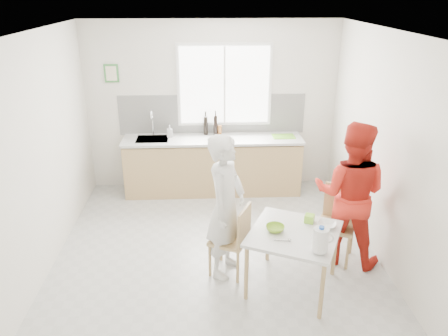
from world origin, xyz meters
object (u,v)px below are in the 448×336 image
object	(u,v)px
bowl_green	(275,228)
bowl_white	(327,225)
wine_bottle_a	(216,125)
chair_far	(338,219)
milk_jug	(321,239)
dining_table	(294,238)
person_red	(350,194)
person_white	(226,207)
wine_bottle_b	(206,125)
chair_left	(235,237)

from	to	relation	value
bowl_green	bowl_white	bearing A→B (deg)	6.13
wine_bottle_a	bowl_white	bearing A→B (deg)	-66.44
chair_far	bowl_white	bearing A→B (deg)	-95.01
bowl_green	milk_jug	bearing A→B (deg)	-48.39
dining_table	person_red	distance (m)	0.95
person_white	person_red	size ratio (longest dim) A/B	0.96
dining_table	bowl_white	size ratio (longest dim) A/B	5.88
bowl_white	chair_far	bearing A→B (deg)	60.15
bowl_green	person_white	bearing A→B (deg)	150.34
bowl_green	wine_bottle_a	distance (m)	2.76
wine_bottle_b	milk_jug	bearing A→B (deg)	-70.62
person_red	dining_table	bearing A→B (deg)	59.74
chair_far	person_white	world-z (taller)	person_white
chair_left	chair_far	distance (m)	1.32
chair_far	person_white	size ratio (longest dim) A/B	0.54
dining_table	chair_far	bearing A→B (deg)	42.05
chair_far	wine_bottle_a	xyz separation A→B (m)	(-1.43, 2.12, 0.57)
chair_far	wine_bottle_a	distance (m)	2.62
chair_left	wine_bottle_a	distance (m)	2.51
chair_left	person_white	size ratio (longest dim) A/B	0.51
milk_jug	bowl_white	bearing A→B (deg)	92.57
milk_jug	wine_bottle_a	xyz separation A→B (m)	(-0.94, 3.11, 0.24)
person_white	wine_bottle_b	size ratio (longest dim) A/B	5.66
person_red	milk_jug	xyz separation A→B (m)	(-0.57, -0.91, -0.04)
milk_jug	wine_bottle_a	size ratio (longest dim) A/B	0.85
milk_jug	wine_bottle_b	xyz separation A→B (m)	(-1.10, 3.13, 0.23)
bowl_white	person_red	bearing A→B (deg)	48.66
chair_left	person_red	distance (m)	1.45
person_red	milk_jug	bearing A→B (deg)	82.76
wine_bottle_a	person_red	bearing A→B (deg)	-55.49
chair_left	wine_bottle_a	size ratio (longest dim) A/B	2.71
wine_bottle_a	wine_bottle_b	bearing A→B (deg)	172.52
person_white	bowl_green	world-z (taller)	person_white
chair_far	bowl_white	xyz separation A→B (m)	(-0.28, -0.50, 0.21)
milk_jug	chair_far	bearing A→B (deg)	88.63
person_white	bowl_green	size ratio (longest dim) A/B	8.47
bowl_white	milk_jug	world-z (taller)	milk_jug
dining_table	bowl_green	bearing A→B (deg)	169.20
bowl_white	person_white	bearing A→B (deg)	168.05
chair_left	bowl_white	bearing A→B (deg)	104.25
dining_table	person_white	size ratio (longest dim) A/B	0.71
person_red	wine_bottle_b	size ratio (longest dim) A/B	5.88
chair_left	wine_bottle_a	bearing A→B (deg)	-151.77
milk_jug	person_red	bearing A→B (deg)	82.76
bowl_white	wine_bottle_b	distance (m)	2.97
bowl_green	person_red	bearing A→B (deg)	26.95
chair_left	person_red	bearing A→B (deg)	124.54
person_red	wine_bottle_a	xyz separation A→B (m)	(-1.51, 2.20, 0.20)
bowl_green	bowl_white	distance (m)	0.58
person_red	bowl_green	xyz separation A→B (m)	(-0.95, -0.48, -0.15)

